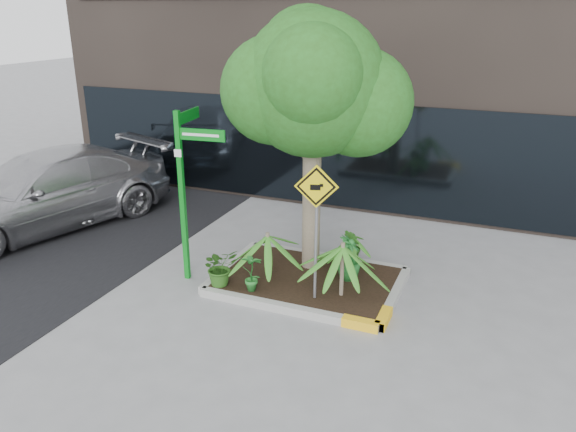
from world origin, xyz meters
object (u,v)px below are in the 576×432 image
at_px(tree, 313,85).
at_px(street_sign_post, 186,178).
at_px(cattle_sign, 316,210).
at_px(parked_car, 45,191).

relative_size(tree, street_sign_post, 1.54).
relative_size(street_sign_post, cattle_sign, 1.36).
height_order(tree, cattle_sign, tree).
xyz_separation_m(tree, street_sign_post, (-2.01, -1.05, -1.60)).
bearing_deg(street_sign_post, cattle_sign, -8.34).
height_order(tree, street_sign_post, tree).
height_order(street_sign_post, cattle_sign, street_sign_post).
distance_m(parked_car, street_sign_post, 4.71).
xyz_separation_m(tree, parked_car, (-6.47, -0.02, -2.70)).
bearing_deg(tree, parked_car, -179.83).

